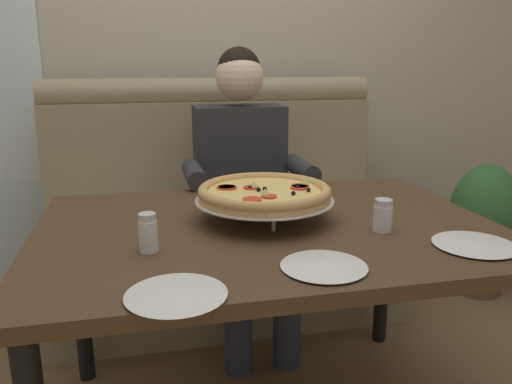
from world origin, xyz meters
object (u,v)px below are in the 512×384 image
object	(u,v)px
plate_far_side	(475,243)
potted_plant	(484,223)
booth_bench	(221,228)
plate_near_left	(176,292)
dining_table	(268,247)
pizza	(266,193)
diner_main	(244,179)
plate_near_right	(324,264)
shaker_pepper_flakes	(148,236)
shaker_parmesan	(383,218)

from	to	relation	value
plate_far_side	potted_plant	world-z (taller)	plate_far_side
booth_bench	plate_near_left	bearing A→B (deg)	-102.60
dining_table	pizza	world-z (taller)	pizza
booth_bench	pizza	xyz separation A→B (m)	(0.00, -0.91, 0.41)
diner_main	plate_near_right	bearing A→B (deg)	-91.00
shaker_pepper_flakes	potted_plant	distance (m)	1.99
pizza	plate_near_right	xyz separation A→B (m)	(0.04, -0.41, -0.08)
booth_bench	shaker_parmesan	world-z (taller)	booth_bench
dining_table	potted_plant	size ratio (longest dim) A/B	1.99
dining_table	plate_near_left	distance (m)	0.54
pizza	shaker_pepper_flakes	size ratio (longest dim) A/B	4.18
pizza	plate_far_side	size ratio (longest dim) A/B	1.95
shaker_pepper_flakes	booth_bench	bearing A→B (deg)	71.97
plate_near_right	shaker_pepper_flakes	bearing A→B (deg)	153.20
dining_table	diner_main	size ratio (longest dim) A/B	1.09
shaker_pepper_flakes	plate_near_right	size ratio (longest dim) A/B	0.49
diner_main	shaker_parmesan	distance (m)	0.87
shaker_parmesan	potted_plant	world-z (taller)	shaker_parmesan
booth_bench	diner_main	xyz separation A→B (m)	(0.07, -0.27, 0.31)
pizza	shaker_pepper_flakes	world-z (taller)	pizza
plate_far_side	pizza	bearing A→B (deg)	144.03
shaker_pepper_flakes	plate_near_right	xyz separation A→B (m)	(0.41, -0.21, -0.03)
pizza	shaker_parmesan	world-z (taller)	pizza
diner_main	plate_far_side	xyz separation A→B (m)	(0.43, -1.00, 0.03)
pizza	dining_table	bearing A→B (deg)	-95.40
shaker_parmesan	plate_near_left	world-z (taller)	shaker_parmesan
plate_near_left	plate_far_side	bearing A→B (deg)	8.68
plate_near_right	plate_near_left	bearing A→B (deg)	-168.28
pizza	potted_plant	distance (m)	1.59
diner_main	shaker_parmesan	bearing A→B (deg)	-73.46
pizza	plate_near_right	bearing A→B (deg)	-83.89
dining_table	plate_far_side	distance (m)	0.59
diner_main	plate_near_right	xyz separation A→B (m)	(-0.02, -1.05, 0.03)
pizza	plate_near_left	distance (m)	0.58
booth_bench	shaker_parmesan	size ratio (longest dim) A/B	17.71
shaker_parmesan	pizza	bearing A→B (deg)	149.26
diner_main	plate_near_right	size ratio (longest dim) A/B	6.00
booth_bench	plate_near_right	world-z (taller)	booth_bench
pizza	plate_far_side	distance (m)	0.61
booth_bench	shaker_pepper_flakes	xyz separation A→B (m)	(-0.36, -1.11, 0.37)
booth_bench	shaker_parmesan	xyz separation A→B (m)	(0.31, -1.10, 0.37)
booth_bench	plate_near_left	distance (m)	1.47
booth_bench	pizza	distance (m)	1.00
dining_table	diner_main	distance (m)	0.70
shaker_pepper_flakes	plate_near_left	xyz separation A→B (m)	(0.05, -0.28, -0.03)
diner_main	shaker_parmesan	xyz separation A→B (m)	(0.25, -0.83, 0.06)
shaker_parmesan	booth_bench	bearing A→B (deg)	105.94
booth_bench	shaker_pepper_flakes	distance (m)	1.23
pizza	shaker_pepper_flakes	distance (m)	0.42
booth_bench	diner_main	world-z (taller)	diner_main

